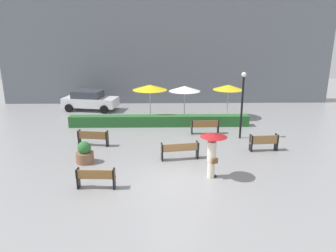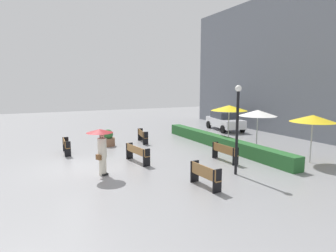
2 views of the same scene
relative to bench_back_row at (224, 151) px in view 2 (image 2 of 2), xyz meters
name	(u,v)px [view 2 (image 2 of 2)]	position (x,y,z in m)	size (l,w,h in m)	color
ground_plane	(83,167)	(-2.19, -6.65, -0.52)	(60.00, 60.00, 0.00)	gray
bench_back_row	(224,151)	(0.00, 0.00, 0.00)	(1.75, 0.39, 0.87)	olive
bench_near_left	(66,145)	(-5.29, -7.06, -0.02)	(1.58, 0.41, 0.84)	olive
bench_far_right	(205,174)	(2.71, -2.98, -0.02)	(1.52, 0.50, 0.88)	#9E7242
bench_mid_center	(137,152)	(-1.76, -4.08, 0.00)	(1.92, 0.65, 0.86)	#9E7242
bench_far_left	(142,135)	(-6.43, -2.00, -0.02)	(1.73, 0.59, 0.85)	brown
pedestrian_with_umbrella	(101,144)	(-0.51, -6.15, 0.87)	(1.13, 1.13, 2.03)	silver
planter_pot	(108,139)	(-6.35, -4.37, -0.07)	(0.85, 0.85, 1.06)	brown
lamp_post	(237,120)	(1.96, -0.86, 1.86)	(0.28, 0.28, 3.88)	black
patio_umbrella_yellow	(229,108)	(-3.45, 2.93, 1.86)	(2.35, 2.35, 2.57)	silver
patio_umbrella_white	(258,113)	(-1.07, 3.15, 1.73)	(2.17, 2.17, 2.44)	silver
patio_umbrella_yellow_far	(313,119)	(2.08, 3.75, 1.71)	(2.18, 2.18, 2.42)	silver
hedge_strip	(219,142)	(-2.82, 1.75, -0.17)	(11.82, 0.70, 0.72)	#28602D
building_facade	(316,61)	(-2.19, 9.35, 4.98)	(28.00, 1.20, 11.01)	slate
parked_car	(225,121)	(-8.34, 6.33, 0.29)	(4.45, 2.57, 1.57)	silver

